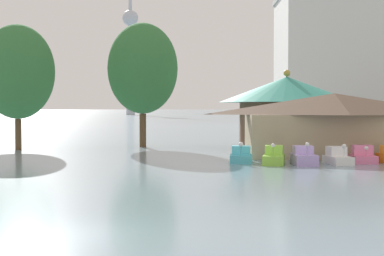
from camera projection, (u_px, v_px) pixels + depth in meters
ground_plane at (78, 234)px, 19.67m from camera, size 2000.00×2000.00×0.00m
pedal_boat_cyan at (241, 156)px, 44.83m from camera, size 1.82×2.41×1.63m
pedal_boat_lime at (274, 157)px, 43.66m from camera, size 1.97×3.02×1.60m
pedal_boat_lavender at (304, 157)px, 43.34m from camera, size 1.61×2.93×1.70m
pedal_boat_white at (338, 157)px, 43.90m from camera, size 1.78×3.10×1.56m
pedal_boat_pink at (363, 156)px, 44.95m from camera, size 1.76×2.51×1.32m
boathouse at (334, 124)px, 50.23m from camera, size 15.57×7.70×5.32m
green_roof_pavilion at (287, 106)px, 61.42m from camera, size 13.86×13.86×7.98m
shoreline_tree_tall_left at (18, 72)px, 58.28m from camera, size 7.13×7.13×12.20m
shoreline_tree_mid at (143, 68)px, 62.67m from camera, size 7.32×7.32×12.95m
background_building_block at (363, 62)px, 106.40m from camera, size 30.05×18.76×24.43m
distant_broadcast_tower at (130, 24)px, 315.15m from camera, size 8.33×8.33×115.29m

